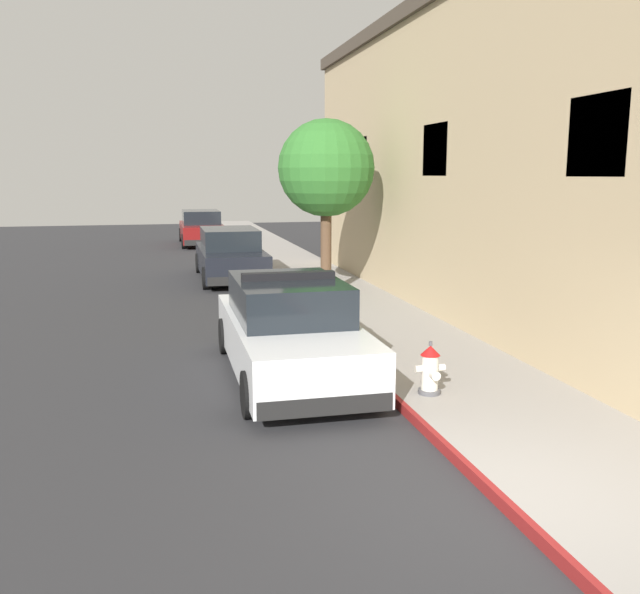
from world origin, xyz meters
TOP-DOWN VIEW (x-y plane):
  - ground_plane at (-4.69, 10.00)m, footprint 31.26×60.00m
  - sidewalk_pavement at (1.31, 10.00)m, footprint 2.62×60.00m
  - curb_painted_edge at (-0.04, 10.00)m, footprint 0.08×60.00m
  - storefront_building at (6.12, 8.40)m, footprint 7.25×20.17m
  - police_cruiser at (-1.22, 4.89)m, footprint 1.94×4.84m
  - parked_car_silver_ahead at (-1.09, 15.39)m, footprint 1.94×4.84m
  - parked_car_dark_far at (-1.30, 26.33)m, footprint 1.94×4.84m
  - fire_hydrant at (0.46, 3.16)m, footprint 0.44×0.40m
  - street_tree at (0.96, 11.37)m, footprint 2.43×2.43m

SIDE VIEW (x-z plane):
  - ground_plane at x=-4.69m, z-range -0.20..0.00m
  - sidewalk_pavement at x=1.31m, z-range 0.00..0.13m
  - curb_painted_edge at x=-0.04m, z-range 0.00..0.13m
  - fire_hydrant at x=0.46m, z-range 0.10..0.86m
  - parked_car_silver_ahead at x=-1.09m, z-range -0.04..1.52m
  - parked_car_dark_far at x=-1.30m, z-range -0.04..1.52m
  - police_cruiser at x=-1.22m, z-range -0.10..1.58m
  - street_tree at x=0.96m, z-range 1.11..5.55m
  - storefront_building at x=6.12m, z-range 0.01..7.13m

